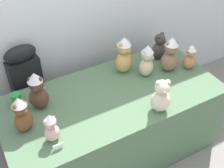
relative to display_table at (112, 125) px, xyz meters
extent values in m
cube|color=silver|center=(0.00, 0.68, 0.93)|extent=(7.00, 0.08, 2.60)
cube|color=#4C6B4C|center=(0.00, 0.00, 0.00)|extent=(1.85, 0.87, 0.74)
cube|color=black|center=(-0.56, 0.56, 0.10)|extent=(0.29, 0.15, 0.94)
ellipsoid|color=black|center=(-0.56, 0.56, 0.63)|extent=(0.29, 0.15, 0.15)
ellipsoid|color=#CCB78E|center=(0.40, 0.09, 0.46)|extent=(0.18, 0.16, 0.17)
sphere|color=#CCB78E|center=(0.40, 0.09, 0.58)|extent=(0.10, 0.10, 0.10)
sphere|color=#CCB78E|center=(0.37, 0.08, 0.62)|extent=(0.04, 0.04, 0.04)
sphere|color=#CCB78E|center=(0.43, 0.11, 0.62)|extent=(0.04, 0.04, 0.04)
sphere|color=#9D8E71|center=(0.42, 0.05, 0.57)|extent=(0.04, 0.04, 0.04)
cone|color=silver|center=(0.40, 0.09, 0.65)|extent=(0.11, 0.11, 0.07)
ellipsoid|color=#B27A42|center=(0.80, -0.01, 0.44)|extent=(0.14, 0.13, 0.14)
sphere|color=#B27A42|center=(0.80, -0.01, 0.54)|extent=(0.08, 0.08, 0.08)
sphere|color=#B27A42|center=(0.78, 0.00, 0.58)|extent=(0.03, 0.03, 0.03)
sphere|color=#B27A42|center=(0.82, -0.02, 0.58)|extent=(0.03, 0.03, 0.03)
sphere|color=olive|center=(0.79, -0.05, 0.54)|extent=(0.04, 0.04, 0.04)
cone|color=silver|center=(0.80, -0.01, 0.59)|extent=(0.09, 0.09, 0.05)
ellipsoid|color=#383533|center=(0.65, 0.26, 0.45)|extent=(0.17, 0.16, 0.17)
sphere|color=#383533|center=(0.65, 0.26, 0.58)|extent=(0.10, 0.10, 0.10)
sphere|color=#383533|center=(0.62, 0.24, 0.62)|extent=(0.04, 0.04, 0.04)
sphere|color=#383533|center=(0.68, 0.27, 0.62)|extent=(0.04, 0.04, 0.04)
sphere|color=#32302E|center=(0.67, 0.22, 0.57)|extent=(0.04, 0.04, 0.04)
ellipsoid|color=brown|center=(-0.73, -0.02, 0.46)|extent=(0.18, 0.17, 0.17)
sphere|color=brown|center=(-0.73, -0.02, 0.58)|extent=(0.10, 0.10, 0.10)
sphere|color=brown|center=(-0.76, -0.03, 0.62)|extent=(0.04, 0.04, 0.04)
sphere|color=brown|center=(-0.70, 0.00, 0.62)|extent=(0.04, 0.04, 0.04)
sphere|color=brown|center=(-0.71, -0.06, 0.57)|extent=(0.04, 0.04, 0.04)
cone|color=silver|center=(-0.73, -0.02, 0.65)|extent=(0.11, 0.11, 0.07)
ellipsoid|color=#7F6047|center=(0.62, 0.05, 0.47)|extent=(0.18, 0.16, 0.19)
sphere|color=#7F6047|center=(0.62, 0.05, 0.61)|extent=(0.12, 0.12, 0.12)
sphere|color=#7F6047|center=(0.58, 0.06, 0.65)|extent=(0.04, 0.04, 0.04)
sphere|color=#7F6047|center=(0.65, 0.04, 0.65)|extent=(0.04, 0.04, 0.04)
sphere|color=brown|center=(0.61, 0.00, 0.60)|extent=(0.05, 0.05, 0.05)
cone|color=silver|center=(0.62, 0.05, 0.68)|extent=(0.12, 0.12, 0.08)
ellipsoid|color=#4C3323|center=(-0.56, 0.15, 0.46)|extent=(0.20, 0.19, 0.19)
sphere|color=#4C3323|center=(-0.56, 0.15, 0.60)|extent=(0.11, 0.11, 0.11)
sphere|color=#4C3323|center=(-0.59, 0.17, 0.65)|extent=(0.04, 0.04, 0.04)
sphere|color=#4C3323|center=(-0.53, 0.14, 0.65)|extent=(0.04, 0.04, 0.04)
sphere|color=#412E23|center=(-0.59, 0.11, 0.59)|extent=(0.05, 0.05, 0.05)
cone|color=silver|center=(-0.56, 0.15, 0.67)|extent=(0.12, 0.12, 0.07)
ellipsoid|color=beige|center=(0.24, -0.33, 0.46)|extent=(0.19, 0.18, 0.19)
sphere|color=beige|center=(0.24, -0.33, 0.60)|extent=(0.11, 0.11, 0.11)
sphere|color=beige|center=(0.21, -0.32, 0.65)|extent=(0.04, 0.04, 0.04)
sphere|color=beige|center=(0.27, -0.34, 0.65)|extent=(0.04, 0.04, 0.04)
sphere|color=#ABA08A|center=(0.22, -0.37, 0.59)|extent=(0.05, 0.05, 0.05)
ellipsoid|color=beige|center=(-0.59, -0.21, 0.44)|extent=(0.12, 0.11, 0.14)
sphere|color=beige|center=(-0.59, -0.21, 0.54)|extent=(0.08, 0.08, 0.08)
sphere|color=beige|center=(-0.61, -0.21, 0.57)|extent=(0.03, 0.03, 0.03)
sphere|color=beige|center=(-0.56, -0.20, 0.57)|extent=(0.03, 0.03, 0.03)
sphere|color=#A88783|center=(-0.58, -0.24, 0.53)|extent=(0.03, 0.03, 0.03)
cone|color=silver|center=(-0.59, -0.21, 0.59)|extent=(0.09, 0.09, 0.05)
ellipsoid|color=tan|center=(0.25, 0.24, 0.47)|extent=(0.20, 0.18, 0.20)
sphere|color=tan|center=(0.25, 0.24, 0.62)|extent=(0.12, 0.12, 0.12)
sphere|color=tan|center=(0.22, 0.23, 0.66)|extent=(0.04, 0.04, 0.04)
sphere|color=tan|center=(0.29, 0.25, 0.66)|extent=(0.04, 0.04, 0.04)
sphere|color=olive|center=(0.27, 0.19, 0.61)|extent=(0.05, 0.05, 0.05)
cone|color=silver|center=(0.25, 0.24, 0.69)|extent=(0.13, 0.13, 0.08)
cylinder|color=#238C3D|center=(-0.71, 0.27, 0.42)|extent=(0.08, 0.08, 0.11)
cube|color=white|center=(0.24, -0.34, 0.39)|extent=(0.07, 0.02, 0.05)
cube|color=white|center=(-0.59, -0.30, 0.39)|extent=(0.07, 0.01, 0.05)
camera|label=1|loc=(-0.87, -1.57, 2.00)|focal=46.66mm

